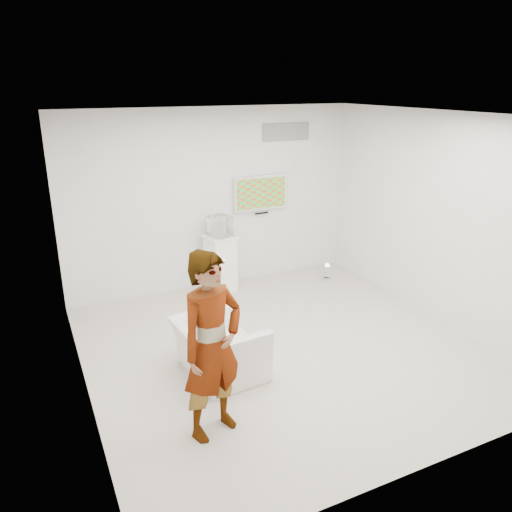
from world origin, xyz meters
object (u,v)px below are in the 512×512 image
(pedestal, at_px, (220,263))
(floor_uplight, at_px, (327,272))
(armchair, at_px, (219,349))
(person, at_px, (212,346))
(tv, at_px, (260,193))

(pedestal, xyz_separation_m, floor_uplight, (1.87, -0.40, -0.33))
(armchair, height_order, floor_uplight, armchair)
(person, xyz_separation_m, pedestal, (1.40, 3.35, -0.48))
(person, distance_m, floor_uplight, 4.48)
(tv, height_order, pedestal, tv)
(tv, xyz_separation_m, person, (-2.27, -3.61, -0.59))
(pedestal, distance_m, floor_uplight, 1.94)
(pedestal, height_order, floor_uplight, pedestal)
(person, xyz_separation_m, armchair, (0.43, 0.94, -0.62))
(tv, height_order, floor_uplight, tv)
(tv, xyz_separation_m, armchair, (-1.85, -2.67, -1.21))
(armchair, bearing_deg, floor_uplight, -60.09)
(tv, relative_size, floor_uplight, 3.32)
(person, relative_size, pedestal, 2.01)
(pedestal, bearing_deg, tv, 16.95)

